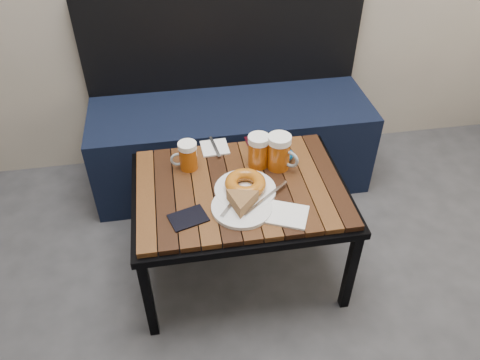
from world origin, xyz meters
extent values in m
cube|color=black|center=(0.10, 1.74, 0.23)|extent=(1.40, 0.50, 0.45)
cube|color=black|center=(0.10, 1.97, 0.70)|extent=(1.40, 0.05, 0.50)
cube|color=black|center=(-0.35, 0.83, 0.21)|extent=(0.04, 0.03, 0.42)
cube|color=black|center=(0.43, 0.83, 0.21)|extent=(0.04, 0.03, 0.42)
cube|color=black|center=(-0.35, 1.39, 0.21)|extent=(0.04, 0.04, 0.42)
cube|color=black|center=(0.43, 1.39, 0.21)|extent=(0.04, 0.04, 0.42)
cube|color=black|center=(0.04, 1.11, 0.43)|extent=(0.84, 0.62, 0.03)
cube|color=#3B1F0D|center=(0.04, 1.11, 0.46)|extent=(0.80, 0.58, 0.02)
cylinder|color=#A44A0D|center=(-0.15, 1.26, 0.52)|extent=(0.07, 0.07, 0.10)
cylinder|color=white|center=(-0.15, 1.26, 0.58)|extent=(0.08, 0.08, 0.02)
torus|color=#8C999E|center=(-0.19, 1.26, 0.52)|extent=(0.06, 0.01, 0.06)
cylinder|color=#A44A0D|center=(0.13, 1.23, 0.53)|extent=(0.10, 0.10, 0.11)
cylinder|color=white|center=(0.13, 1.23, 0.60)|extent=(0.09, 0.09, 0.03)
torus|color=#8C999E|center=(0.18, 1.24, 0.53)|extent=(0.07, 0.03, 0.07)
cylinder|color=#A44A0D|center=(0.21, 1.20, 0.53)|extent=(0.13, 0.13, 0.12)
cylinder|color=white|center=(0.21, 1.20, 0.61)|extent=(0.09, 0.09, 0.03)
torus|color=#8C999E|center=(0.25, 1.17, 0.53)|extent=(0.06, 0.06, 0.08)
cylinder|color=white|center=(0.02, 0.98, 0.48)|extent=(0.22, 0.22, 0.01)
cylinder|color=white|center=(0.05, 1.07, 0.48)|extent=(0.24, 0.24, 0.02)
torus|color=#914C0D|center=(0.05, 1.07, 0.51)|extent=(0.16, 0.16, 0.05)
cube|color=#A5A8AD|center=(0.12, 1.01, 0.49)|extent=(0.20, 0.17, 0.00)
cube|color=#A5A8AD|center=(0.00, 1.01, 0.49)|extent=(0.12, 0.15, 0.00)
cube|color=white|center=(-0.03, 1.37, 0.48)|extent=(0.12, 0.12, 0.01)
cube|color=#A5A8AD|center=(-0.03, 1.37, 0.48)|extent=(0.03, 0.15, 0.00)
cube|color=white|center=(0.18, 0.92, 0.48)|extent=(0.18, 0.17, 0.01)
cube|color=black|center=(-0.18, 0.96, 0.48)|extent=(0.15, 0.13, 0.01)
cube|color=black|center=(0.16, 1.37, 0.47)|extent=(0.10, 0.13, 0.01)
ellipsoid|color=navy|center=(0.22, 1.24, 0.50)|extent=(0.14, 0.09, 0.06)
camera|label=1|loc=(-0.19, -0.25, 1.65)|focal=35.00mm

